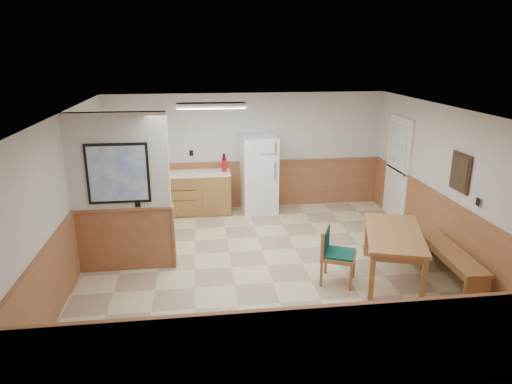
{
  "coord_description": "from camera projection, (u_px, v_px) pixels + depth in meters",
  "views": [
    {
      "loc": [
        -1.04,
        -6.66,
        3.37
      ],
      "look_at": [
        -0.14,
        0.4,
        1.14
      ],
      "focal_mm": 32.0,
      "sensor_mm": 36.0,
      "label": 1
    }
  ],
  "objects": [
    {
      "name": "ground",
      "position": [
        267.0,
        265.0,
        7.44
      ],
      "size": [
        6.0,
        6.0,
        0.0
      ],
      "primitive_type": "plane",
      "color": "beige",
      "rests_on": "ground"
    },
    {
      "name": "ceiling",
      "position": [
        269.0,
        111.0,
        6.69
      ],
      "size": [
        6.0,
        6.0,
        0.02
      ],
      "primitive_type": "cube",
      "color": "white",
      "rests_on": "back_wall"
    },
    {
      "name": "back_wall",
      "position": [
        247.0,
        151.0,
        9.91
      ],
      "size": [
        6.0,
        0.02,
        2.5
      ],
      "primitive_type": "cube",
      "color": "silver",
      "rests_on": "ground"
    },
    {
      "name": "right_wall",
      "position": [
        450.0,
        185.0,
        7.43
      ],
      "size": [
        0.02,
        6.0,
        2.5
      ],
      "primitive_type": "cube",
      "color": "silver",
      "rests_on": "ground"
    },
    {
      "name": "left_wall",
      "position": [
        67.0,
        200.0,
        6.7
      ],
      "size": [
        0.02,
        6.0,
        2.5
      ],
      "primitive_type": "cube",
      "color": "silver",
      "rests_on": "ground"
    },
    {
      "name": "wainscot_back",
      "position": [
        247.0,
        185.0,
        10.11
      ],
      "size": [
        6.0,
        0.04,
        1.0
      ],
      "primitive_type": "cube",
      "color": "#9A5D3D",
      "rests_on": "ground"
    },
    {
      "name": "wainscot_right",
      "position": [
        443.0,
        228.0,
        7.65
      ],
      "size": [
        0.04,
        6.0,
        1.0
      ],
      "primitive_type": "cube",
      "color": "#9A5D3D",
      "rests_on": "ground"
    },
    {
      "name": "wainscot_left",
      "position": [
        74.0,
        247.0,
        6.93
      ],
      "size": [
        0.04,
        6.0,
        1.0
      ],
      "primitive_type": "cube",
      "color": "#9A5D3D",
      "rests_on": "ground"
    },
    {
      "name": "partition_wall",
      "position": [
        121.0,
        195.0,
        6.98
      ],
      "size": [
        1.5,
        0.2,
        2.5
      ],
      "color": "silver",
      "rests_on": "ground"
    },
    {
      "name": "kitchen_counter",
      "position": [
        192.0,
        192.0,
        9.69
      ],
      "size": [
        2.2,
        0.61,
        1.0
      ],
      "color": "olive",
      "rests_on": "ground"
    },
    {
      "name": "exterior_door",
      "position": [
        397.0,
        168.0,
        9.29
      ],
      "size": [
        0.07,
        1.02,
        2.15
      ],
      "color": "white",
      "rests_on": "ground"
    },
    {
      "name": "kitchen_window",
      "position": [
        147.0,
        140.0,
        9.54
      ],
      "size": [
        0.8,
        0.04,
        1.0
      ],
      "color": "white",
      "rests_on": "back_wall"
    },
    {
      "name": "wall_painting",
      "position": [
        460.0,
        172.0,
        7.05
      ],
      "size": [
        0.04,
        0.5,
        0.6
      ],
      "color": "#382316",
      "rests_on": "right_wall"
    },
    {
      "name": "fluorescent_fixture",
      "position": [
        211.0,
        105.0,
        7.84
      ],
      "size": [
        1.2,
        0.3,
        0.09
      ],
      "color": "white",
      "rests_on": "ceiling"
    },
    {
      "name": "refrigerator",
      "position": [
        259.0,
        175.0,
        9.71
      ],
      "size": [
        0.76,
        0.74,
        1.64
      ],
      "rotation": [
        0.0,
        0.0,
        0.05
      ],
      "color": "white",
      "rests_on": "ground"
    },
    {
      "name": "dining_table",
      "position": [
        394.0,
        238.0,
        6.85
      ],
      "size": [
        1.26,
        1.78,
        0.75
      ],
      "rotation": [
        0.0,
        0.0,
        -0.31
      ],
      "color": "#A66A3D",
      "rests_on": "ground"
    },
    {
      "name": "dining_bench",
      "position": [
        450.0,
        256.0,
        6.98
      ],
      "size": [
        0.48,
        1.74,
        0.45
      ],
      "rotation": [
        0.0,
        0.0,
        -0.06
      ],
      "color": "#A66A3D",
      "rests_on": "ground"
    },
    {
      "name": "dining_chair",
      "position": [
        333.0,
        251.0,
        6.81
      ],
      "size": [
        0.82,
        0.7,
        0.85
      ],
      "rotation": [
        0.0,
        0.0,
        -0.42
      ],
      "color": "#A66A3D",
      "rests_on": "ground"
    },
    {
      "name": "fire_extinguisher",
      "position": [
        224.0,
        164.0,
        9.58
      ],
      "size": [
        0.1,
        0.1,
        0.39
      ],
      "rotation": [
        0.0,
        0.0,
        0.04
      ],
      "color": "red",
      "rests_on": "kitchen_counter"
    },
    {
      "name": "soap_bottle",
      "position": [
        149.0,
        169.0,
        9.38
      ],
      "size": [
        0.08,
        0.08,
        0.22
      ],
      "primitive_type": "cylinder",
      "rotation": [
        0.0,
        0.0,
        -0.15
      ],
      "color": "#1A9228",
      "rests_on": "kitchen_counter"
    }
  ]
}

